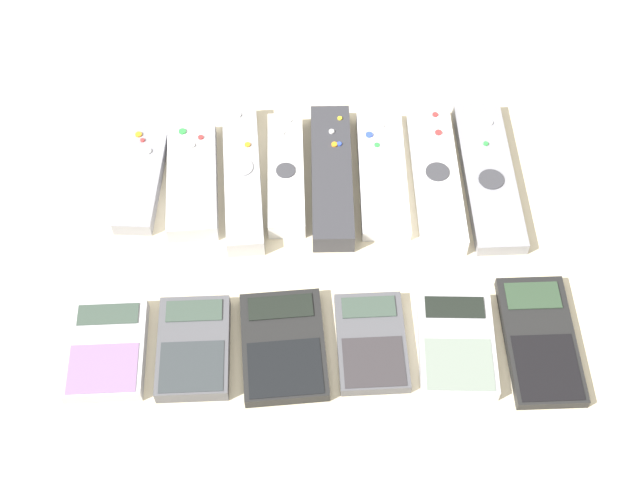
{
  "coord_description": "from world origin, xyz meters",
  "views": [
    {
      "loc": [
        -0.01,
        -0.53,
        0.83
      ],
      "look_at": [
        0.0,
        0.03,
        0.01
      ],
      "focal_mm": 50.0,
      "sensor_mm": 36.0,
      "label": 1
    }
  ],
  "objects": [
    {
      "name": "remote_5",
      "position": [
        0.08,
        0.13,
        0.01
      ],
      "size": [
        0.06,
        0.18,
        0.02
      ],
      "rotation": [
        0.0,
        0.0,
        -0.01
      ],
      "color": "silver",
      "rests_on": "ground_plane"
    },
    {
      "name": "remote_3",
      "position": [
        -0.04,
        0.13,
        0.01
      ],
      "size": [
        0.04,
        0.17,
        0.02
      ],
      "rotation": [
        0.0,
        0.0,
        0.01
      ],
      "color": "white",
      "rests_on": "ground_plane"
    },
    {
      "name": "calculator_5",
      "position": [
        0.23,
        -0.09,
        0.01
      ],
      "size": [
        0.07,
        0.15,
        0.01
      ],
      "rotation": [
        0.0,
        0.0,
        0.02
      ],
      "color": "black",
      "rests_on": "ground_plane"
    },
    {
      "name": "calculator_2",
      "position": [
        -0.04,
        -0.09,
        0.01
      ],
      "size": [
        0.09,
        0.13,
        0.02
      ],
      "rotation": [
        0.0,
        0.0,
        0.07
      ],
      "color": "black",
      "rests_on": "ground_plane"
    },
    {
      "name": "remote_7",
      "position": [
        0.2,
        0.13,
        0.01
      ],
      "size": [
        0.06,
        0.22,
        0.02
      ],
      "rotation": [
        0.0,
        0.0,
        0.02
      ],
      "color": "gray",
      "rests_on": "ground_plane"
    },
    {
      "name": "calculator_4",
      "position": [
        0.14,
        -0.1,
        0.01
      ],
      "size": [
        0.08,
        0.12,
        0.02
      ],
      "rotation": [
        0.0,
        0.0,
        -0.04
      ],
      "color": "#B2B2B7",
      "rests_on": "ground_plane"
    },
    {
      "name": "remote_1",
      "position": [
        -0.15,
        0.13,
        0.01
      ],
      "size": [
        0.07,
        0.17,
        0.03
      ],
      "rotation": [
        0.0,
        0.0,
        0.06
      ],
      "color": "#B7B7BC",
      "rests_on": "ground_plane"
    },
    {
      "name": "remote_0",
      "position": [
        -0.21,
        0.13,
        0.01
      ],
      "size": [
        0.05,
        0.16,
        0.02
      ],
      "rotation": [
        0.0,
        0.0,
        -0.06
      ],
      "color": "gray",
      "rests_on": "ground_plane"
    },
    {
      "name": "calculator_3",
      "position": [
        0.05,
        -0.09,
        0.01
      ],
      "size": [
        0.07,
        0.12,
        0.01
      ],
      "rotation": [
        0.0,
        0.0,
        0.03
      ],
      "color": "#4C4C51",
      "rests_on": "ground_plane"
    },
    {
      "name": "remote_6",
      "position": [
        0.14,
        0.12,
        0.01
      ],
      "size": [
        0.05,
        0.21,
        0.03
      ],
      "rotation": [
        0.0,
        0.0,
        0.01
      ],
      "color": "white",
      "rests_on": "ground_plane"
    },
    {
      "name": "ground_plane",
      "position": [
        0.0,
        0.0,
        0.0
      ],
      "size": [
        3.0,
        3.0,
        0.0
      ],
      "primitive_type": "plane",
      "color": "beige"
    },
    {
      "name": "calculator_0",
      "position": [
        -0.22,
        -0.1,
        0.01
      ],
      "size": [
        0.08,
        0.11,
        0.02
      ],
      "rotation": [
        0.0,
        0.0,
        0.03
      ],
      "color": "#B2B2B7",
      "rests_on": "ground_plane"
    },
    {
      "name": "remote_2",
      "position": [
        -0.09,
        0.13,
        0.01
      ],
      "size": [
        0.05,
        0.21,
        0.03
      ],
      "rotation": [
        0.0,
        0.0,
        0.06
      ],
      "color": "#B7B7BC",
      "rests_on": "ground_plane"
    },
    {
      "name": "remote_4",
      "position": [
        0.02,
        0.13,
        0.01
      ],
      "size": [
        0.05,
        0.2,
        0.03
      ],
      "rotation": [
        0.0,
        0.0,
        -0.01
      ],
      "color": "#333338",
      "rests_on": "ground_plane"
    },
    {
      "name": "calculator_1",
      "position": [
        -0.13,
        -0.09,
        0.01
      ],
      "size": [
        0.08,
        0.12,
        0.02
      ],
      "rotation": [
        0.0,
        0.0,
        0.02
      ],
      "color": "#4C4C51",
      "rests_on": "ground_plane"
    }
  ]
}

